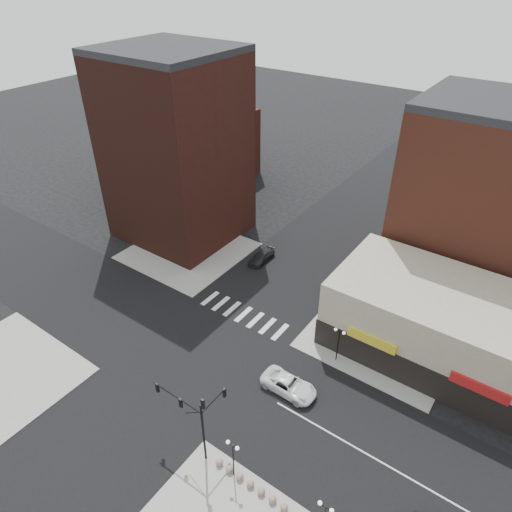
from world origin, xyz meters
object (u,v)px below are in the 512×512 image
Objects in this scene: dark_sedan_north at (262,257)px; white_suv at (289,385)px; street_lamp_ne at (339,337)px; traffic_signal at (196,412)px; street_lamp_se_a at (233,451)px.

white_suv is at bearing -49.28° from dark_sedan_north.
traffic_signal is at bearing -106.75° from street_lamp_ne.
street_lamp_se_a is 10.23m from white_suv.
street_lamp_se_a reaches higher than dark_sedan_north.
traffic_signal is 4.12m from street_lamp_se_a.
dark_sedan_north is at bearing 114.35° from traffic_signal.
street_lamp_se_a is at bearing -60.20° from dark_sedan_north.
street_lamp_ne is 0.90× the size of dark_sedan_north.
traffic_signal reaches higher than white_suv.
street_lamp_ne is at bearing -17.07° from white_suv.
street_lamp_se_a reaches higher than white_suv.
dark_sedan_north is at bearing 147.78° from street_lamp_ne.
white_suv is (2.82, 9.70, -4.19)m from traffic_signal.
white_suv is 1.20× the size of dark_sedan_north.
traffic_signal reaches higher than street_lamp_ne.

